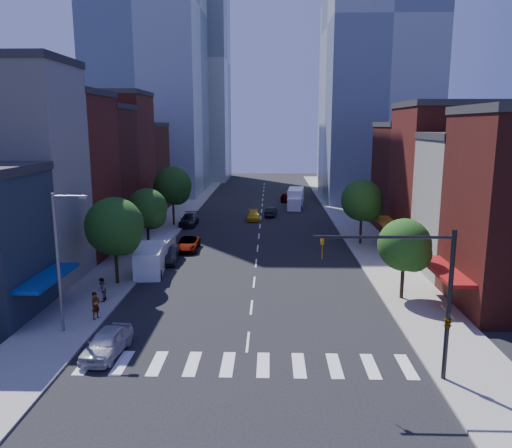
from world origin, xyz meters
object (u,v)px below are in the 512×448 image
(parked_car_second, at_px, (169,254))
(cargo_van_far, at_px, (160,251))
(traffic_car_oncoming, at_px, (271,212))
(traffic_car_far, at_px, (286,197))
(parked_car_third, at_px, (188,244))
(taxi, at_px, (254,215))
(box_truck, at_px, (295,199))
(pedestrian_far, at_px, (102,290))
(cargo_van_near, at_px, (150,261))
(parked_car_front, at_px, (107,343))
(parked_car_rear, at_px, (189,220))
(pedestrian_near, at_px, (96,305))

(parked_car_second, bearing_deg, cargo_van_far, 165.48)
(traffic_car_oncoming, height_order, traffic_car_far, traffic_car_far)
(parked_car_second, height_order, parked_car_third, parked_car_second)
(traffic_car_far, bearing_deg, taxi, 73.55)
(parked_car_second, distance_m, cargo_van_far, 1.00)
(box_truck, bearing_deg, traffic_car_oncoming, -111.83)
(box_truck, height_order, pedestrian_far, box_truck)
(traffic_car_oncoming, distance_m, box_truck, 8.44)
(taxi, relative_size, traffic_car_far, 1.05)
(parked_car_third, distance_m, cargo_van_near, 8.81)
(parked_car_front, height_order, parked_car_rear, parked_car_front)
(traffic_car_oncoming, bearing_deg, pedestrian_far, 78.66)
(cargo_van_far, height_order, traffic_car_oncoming, cargo_van_far)
(box_truck, bearing_deg, parked_car_third, -108.66)
(cargo_van_far, bearing_deg, parked_car_third, 68.05)
(parked_car_front, xyz_separation_m, box_truck, (13.58, 52.94, 0.69))
(traffic_car_far, xyz_separation_m, pedestrian_far, (-15.39, -51.58, 0.32))
(taxi, bearing_deg, cargo_van_near, -110.28)
(traffic_car_far, height_order, pedestrian_far, pedestrian_far)
(pedestrian_near, bearing_deg, box_truck, 7.86)
(traffic_car_oncoming, xyz_separation_m, pedestrian_far, (-12.81, -36.97, 0.38))
(taxi, xyz_separation_m, box_truck, (6.43, 10.52, 0.80))
(parked_car_second, xyz_separation_m, pedestrian_far, (-2.74, -11.63, 0.27))
(parked_car_front, distance_m, taxi, 43.02)
(parked_car_front, height_order, pedestrian_near, pedestrian_near)
(cargo_van_far, distance_m, traffic_car_far, 42.05)
(cargo_van_far, distance_m, box_truck, 35.87)
(parked_car_third, bearing_deg, traffic_car_oncoming, 65.68)
(taxi, bearing_deg, traffic_car_oncoming, 48.88)
(cargo_van_far, distance_m, pedestrian_near, 15.22)
(parked_car_second, height_order, traffic_car_far, parked_car_second)
(box_truck, bearing_deg, pedestrian_near, -102.44)
(parked_car_third, relative_size, cargo_van_far, 0.96)
(parked_car_front, height_order, taxi, parked_car_front)
(parked_car_front, xyz_separation_m, parked_car_third, (0.65, 24.90, -0.08))
(parked_car_front, height_order, parked_car_third, parked_car_front)
(parked_car_front, xyz_separation_m, parked_car_second, (-0.42, 20.18, 0.02))
(parked_car_second, relative_size, parked_car_third, 0.96)
(pedestrian_far, bearing_deg, traffic_car_far, 159.72)
(traffic_car_far, distance_m, box_truck, 7.35)
(parked_car_front, bearing_deg, pedestrian_near, 121.80)
(parked_car_second, distance_m, traffic_car_oncoming, 27.27)
(cargo_van_near, distance_m, cargo_van_far, 4.00)
(parked_car_rear, distance_m, box_truck, 20.94)
(parked_car_third, bearing_deg, parked_car_front, -92.24)
(cargo_van_near, height_order, traffic_car_oncoming, cargo_van_near)
(traffic_car_far, distance_m, pedestrian_far, 53.83)
(pedestrian_far, bearing_deg, parked_car_rear, 172.86)
(parked_car_front, xyz_separation_m, pedestrian_far, (-3.16, 8.55, 0.29))
(cargo_van_near, xyz_separation_m, taxi, (8.48, 26.08, -0.54))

